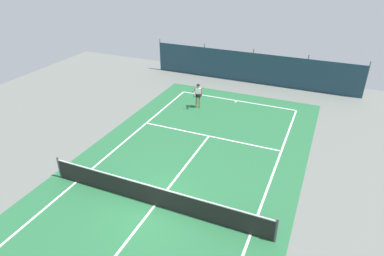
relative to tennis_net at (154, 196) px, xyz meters
name	(u,v)px	position (x,y,z in m)	size (l,w,h in m)	color
ground_plane	(155,205)	(0.00, 0.00, -0.51)	(36.00, 36.00, 0.00)	slate
court_surface	(155,205)	(0.00, 0.00, -0.51)	(11.02, 26.60, 0.01)	#236038
tennis_net	(154,196)	(0.00, 0.00, 0.00)	(10.12, 0.10, 1.10)	black
back_fence	(253,73)	(0.00, 16.35, 0.16)	(16.30, 0.98, 2.70)	#1E3D4C
tennis_player	(198,94)	(-2.08, 9.79, 0.45)	(0.57, 0.83, 1.64)	#9E7051
tennis_ball_near_player	(181,112)	(-2.79, 8.62, -0.48)	(0.07, 0.07, 0.07)	#CCDB33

